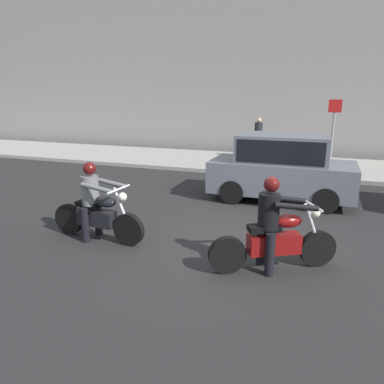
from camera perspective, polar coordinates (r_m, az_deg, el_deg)
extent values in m
plane|color=black|center=(7.40, 8.03, -7.40)|extent=(80.00, 80.00, 0.00)
cube|color=#99968E|center=(15.02, 14.59, 4.11)|extent=(40.00, 4.40, 0.14)
cube|color=gray|center=(18.35, 16.99, 22.80)|extent=(40.00, 1.40, 10.92)
cylinder|color=black|center=(7.05, -9.99, -5.85)|extent=(0.65, 0.16, 0.64)
cylinder|color=black|center=(7.92, -18.85, -4.08)|extent=(0.65, 0.16, 0.64)
cylinder|color=silver|center=(6.98, -10.96, -2.71)|extent=(0.38, 0.08, 0.84)
cube|color=black|center=(7.41, -14.76, -3.91)|extent=(0.82, 0.33, 0.32)
ellipsoid|color=black|center=(7.18, -13.57, -1.50)|extent=(0.49, 0.27, 0.22)
cube|color=black|center=(7.45, -15.98, -1.86)|extent=(0.53, 0.27, 0.10)
cylinder|color=silver|center=(6.91, -11.53, 0.43)|extent=(0.09, 0.70, 0.04)
sphere|color=silver|center=(6.90, -10.92, -0.76)|extent=(0.17, 0.17, 0.17)
cylinder|color=silver|center=(7.75, -15.71, -4.08)|extent=(0.70, 0.12, 0.07)
cylinder|color=black|center=(7.39, -16.52, -5.03)|extent=(0.16, 0.16, 0.70)
cylinder|color=black|center=(7.68, -14.60, -4.13)|extent=(0.16, 0.16, 0.70)
cylinder|color=slate|center=(7.34, -15.78, 0.24)|extent=(0.36, 0.36, 0.58)
cylinder|color=slate|center=(6.93, -14.86, 0.60)|extent=(0.69, 0.14, 0.17)
cylinder|color=slate|center=(7.27, -12.71, 1.40)|extent=(0.69, 0.14, 0.17)
sphere|color=tan|center=(7.23, -15.89, 3.36)|extent=(0.20, 0.20, 0.20)
sphere|color=#510F0F|center=(7.23, -15.90, 3.59)|extent=(0.25, 0.25, 0.25)
cylinder|color=black|center=(6.51, 19.20, -8.41)|extent=(0.60, 0.41, 0.62)
cylinder|color=black|center=(5.95, 5.60, -9.87)|extent=(0.60, 0.41, 0.62)
cylinder|color=silver|center=(6.31, 18.54, -5.27)|extent=(0.36, 0.24, 0.84)
cube|color=maroon|center=(6.13, 12.80, -7.97)|extent=(0.89, 0.67, 0.32)
ellipsoid|color=maroon|center=(6.07, 14.94, -4.45)|extent=(0.54, 0.45, 0.22)
cube|color=black|center=(5.96, 11.34, -5.64)|extent=(0.57, 0.47, 0.10)
cylinder|color=silver|center=(6.16, 18.35, -1.91)|extent=(0.38, 0.63, 0.04)
sphere|color=silver|center=(6.24, 18.90, -3.09)|extent=(0.17, 0.17, 0.17)
cylinder|color=silver|center=(6.21, 9.58, -8.68)|extent=(0.64, 0.41, 0.07)
cylinder|color=black|center=(5.95, 12.20, -9.67)|extent=(0.20, 0.20, 0.71)
cylinder|color=black|center=(6.29, 10.87, -8.20)|extent=(0.20, 0.20, 0.71)
cylinder|color=black|center=(5.89, 12.04, -2.96)|extent=(0.46, 0.46, 0.58)
cylinder|color=black|center=(5.80, 16.22, -2.25)|extent=(0.68, 0.44, 0.19)
cylinder|color=black|center=(6.18, 14.49, -1.06)|extent=(0.68, 0.44, 0.19)
sphere|color=tan|center=(5.78, 12.44, 0.90)|extent=(0.20, 0.20, 0.20)
sphere|color=#510F0F|center=(5.77, 12.46, 1.19)|extent=(0.25, 0.25, 0.25)
cube|color=slate|center=(10.10, 13.91, 2.35)|extent=(3.77, 1.70, 0.84)
cube|color=slate|center=(9.96, 14.19, 6.73)|extent=(2.34, 1.56, 0.72)
cube|color=black|center=(9.96, 14.19, 6.73)|extent=(2.15, 1.59, 0.58)
cylinder|color=black|center=(10.13, 20.36, -0.11)|extent=(0.64, 1.76, 0.64)
cylinder|color=black|center=(10.36, 7.36, 1.06)|extent=(0.64, 1.76, 0.64)
cylinder|color=gray|center=(13.91, 21.28, 8.32)|extent=(0.08, 0.08, 2.55)
cube|color=red|center=(13.82, 21.70, 12.52)|extent=(0.44, 0.03, 0.44)
cylinder|color=black|center=(15.92, 9.98, 6.91)|extent=(0.14, 0.14, 0.92)
cylinder|color=black|center=(15.88, 10.70, 6.85)|extent=(0.14, 0.14, 0.92)
cylinder|color=black|center=(15.81, 10.47, 9.62)|extent=(0.34, 0.34, 0.61)
sphere|color=tan|center=(15.78, 10.54, 11.10)|extent=(0.21, 0.21, 0.21)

